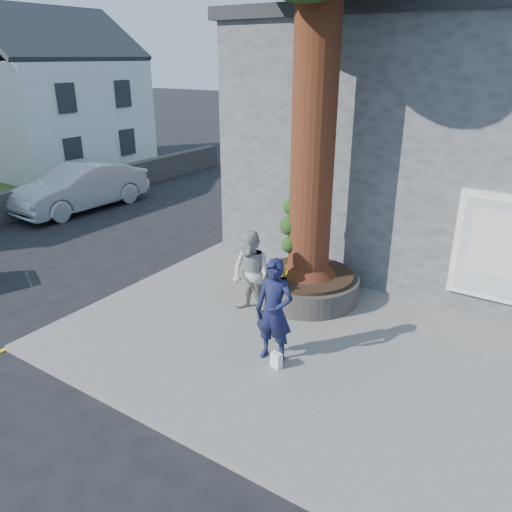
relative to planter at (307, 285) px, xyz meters
The scene contains 16 objects.
ground 2.19m from the planter, 111.80° to the right, with size 120.00×120.00×0.00m, color black.
pavement 1.27m from the planter, 55.01° to the right, with size 9.00×8.00×0.12m, color slate.
yellow_line 4.00m from the planter, 165.44° to the right, with size 0.10×30.00×0.01m, color yellow.
stone_shop 6.12m from the planter, 71.86° to the left, with size 10.30×8.30×6.30m.
planter is the anchor object (origin of this frame).
low_wall 11.30m from the planter, behind, with size 0.45×22.00×1.00m, color black.
cottage_far 18.62m from the planter, 160.88° to the left, with size 7.30×7.40×8.75m.
man 2.69m from the planter, 75.21° to the right, with size 0.70×0.46×1.92m, color #141839.
woman 1.63m from the planter, 113.96° to the right, with size 0.89×0.70×1.84m, color #A7A5A0.
shopping_bag 2.87m from the planter, 72.62° to the right, with size 0.20×0.12×0.28m, color white.
car_silver 10.55m from the planter, 168.85° to the left, with size 1.74×4.99×1.65m, color #ABAEB3.
a_board_sign 10.90m from the planter, behind, with size 0.55×0.36×1.00m, color #0E3611.
plant_a 1.29m from the planter, 135.00° to the right, with size 0.17×0.11×0.32m, color gray.
plant_b 0.99m from the planter, 97.74° to the right, with size 0.21×0.20×0.38m, color gray.
plant_c 1.29m from the planter, 135.00° to the right, with size 0.18×0.18×0.32m, color gray.
plant_d 1.29m from the planter, 135.00° to the right, with size 0.29×0.26×0.32m, color gray.
Camera 1 is at (5.48, -7.14, 5.23)m, focal length 35.00 mm.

